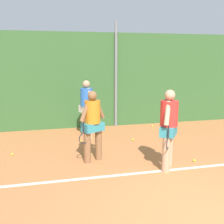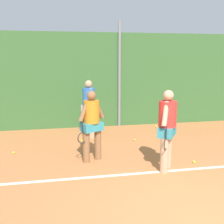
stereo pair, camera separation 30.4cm
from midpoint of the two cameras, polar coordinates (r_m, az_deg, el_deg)
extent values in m
plane|color=#C67542|center=(6.53, 11.25, -12.17)|extent=(29.14, 29.14, 0.00)
cube|color=#386633|center=(10.38, 2.18, 6.62)|extent=(18.94, 0.25, 3.46)
cylinder|color=gray|center=(10.19, 2.41, 7.65)|extent=(0.10, 0.10, 3.85)
cube|color=white|center=(6.54, 11.20, -12.09)|extent=(13.84, 0.10, 0.01)
cylinder|color=tan|center=(6.73, 12.81, -7.79)|extent=(0.18, 0.18, 0.82)
cylinder|color=tan|center=(6.39, 12.17, -8.79)|extent=(0.18, 0.18, 0.82)
cube|color=teal|center=(6.40, 12.70, -3.90)|extent=(0.57, 0.63, 0.22)
cylinder|color=red|center=(6.31, 12.85, -0.39)|extent=(0.40, 0.40, 0.58)
sphere|color=tan|center=(6.24, 13.02, 3.40)|extent=(0.24, 0.24, 0.24)
cylinder|color=tan|center=(6.52, 13.26, 0.36)|extent=(0.24, 0.29, 0.56)
cylinder|color=tan|center=(6.08, 12.45, -0.38)|extent=(0.24, 0.29, 0.56)
cylinder|color=black|center=(6.08, 12.59, -4.16)|extent=(0.03, 0.03, 0.28)
torus|color=#26262B|center=(6.16, 12.49, -6.58)|extent=(0.18, 0.25, 0.28)
cylinder|color=#8C603D|center=(7.05, -1.73, -6.76)|extent=(0.17, 0.17, 0.78)
cylinder|color=#8C603D|center=(6.86, -4.10, -7.30)|extent=(0.17, 0.17, 0.78)
cube|color=teal|center=(6.81, -2.94, -3.07)|extent=(0.60, 0.51, 0.21)
cylinder|color=orange|center=(6.73, -2.97, 0.08)|extent=(0.38, 0.38, 0.56)
sphere|color=#8C603D|center=(6.66, -3.01, 3.47)|extent=(0.23, 0.23, 0.23)
cylinder|color=#8C603D|center=(6.84, -1.48, 0.64)|extent=(0.30, 0.20, 0.53)
cylinder|color=#8C603D|center=(6.60, -4.53, 0.21)|extent=(0.30, 0.20, 0.53)
cylinder|color=black|center=(6.60, -4.87, -3.14)|extent=(0.03, 0.03, 0.28)
torus|color=#26262B|center=(6.67, -4.83, -5.38)|extent=(0.26, 0.15, 0.28)
cylinder|color=tan|center=(9.20, -4.33, -2.36)|extent=(0.18, 0.18, 0.81)
cylinder|color=tan|center=(8.89, -3.25, -2.83)|extent=(0.18, 0.18, 0.81)
cube|color=white|center=(8.93, -3.84, 0.62)|extent=(0.49, 0.62, 0.22)
cylinder|color=blue|center=(8.87, -3.88, 3.15)|extent=(0.40, 0.40, 0.58)
sphere|color=tan|center=(8.82, -3.91, 5.85)|extent=(0.24, 0.24, 0.24)
cylinder|color=tan|center=(9.06, -4.55, 3.59)|extent=(0.19, 0.31, 0.55)
cylinder|color=tan|center=(8.67, -3.18, 3.26)|extent=(0.19, 0.31, 0.55)
sphere|color=#CCDB33|center=(8.68, 5.69, -5.77)|extent=(0.07, 0.07, 0.07)
sphere|color=#CCDB33|center=(7.93, -18.76, -8.03)|extent=(0.07, 0.07, 0.07)
sphere|color=#CCDB33|center=(8.58, -5.30, -5.98)|extent=(0.07, 0.07, 0.07)
sphere|color=#CCDB33|center=(7.23, 17.90, -9.86)|extent=(0.07, 0.07, 0.07)
sphere|color=#CCDB33|center=(10.43, 9.98, -2.97)|extent=(0.07, 0.07, 0.07)
camera|label=1|loc=(0.15, -88.80, 0.24)|focal=43.95mm
camera|label=2|loc=(0.15, 91.20, -0.24)|focal=43.95mm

